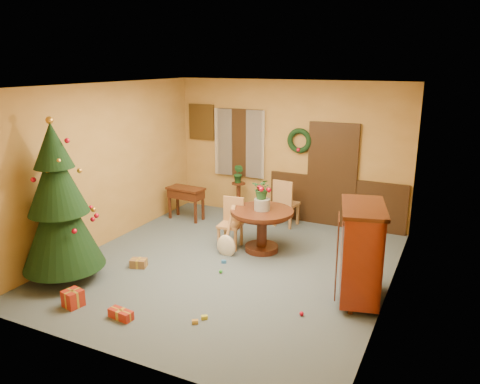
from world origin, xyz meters
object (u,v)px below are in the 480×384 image
Objects in this scene: writing_desk at (186,195)px; dining_table at (262,222)px; christmas_tree at (59,206)px; sideboard at (361,250)px; chair_near at (232,221)px.

dining_table is at bearing -22.90° from writing_desk.
sideboard is (4.19, 1.31, -0.44)m from christmas_tree.
christmas_tree reaches higher than chair_near.
dining_table reaches higher than writing_desk.
christmas_tree is at bearing -134.11° from dining_table.
christmas_tree reaches higher than dining_table.
writing_desk is at bearing 157.10° from dining_table.
dining_table is 1.22× the size of chair_near.
christmas_tree is at bearing -126.13° from chair_near.
sideboard reaches higher than dining_table.
writing_desk is at bearing 149.10° from chair_near.
christmas_tree is at bearing -162.64° from sideboard.
dining_table is 2.19m from sideboard.
writing_desk is (-1.54, 0.92, 0.04)m from chair_near.
dining_table is 2.31m from writing_desk.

